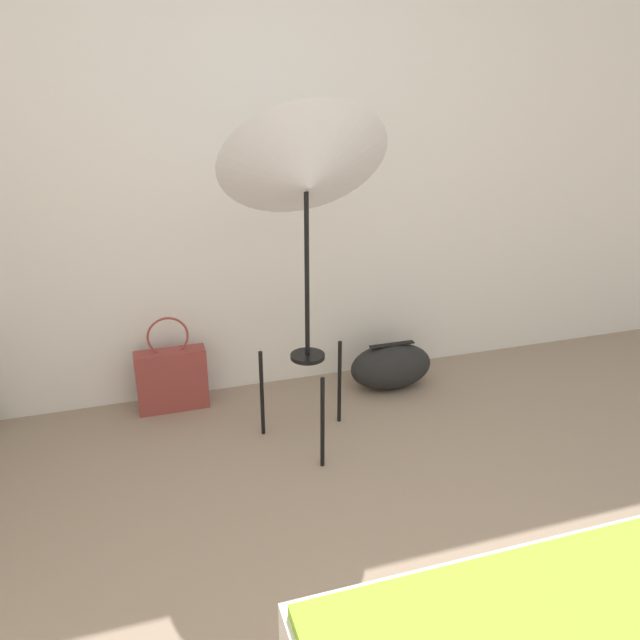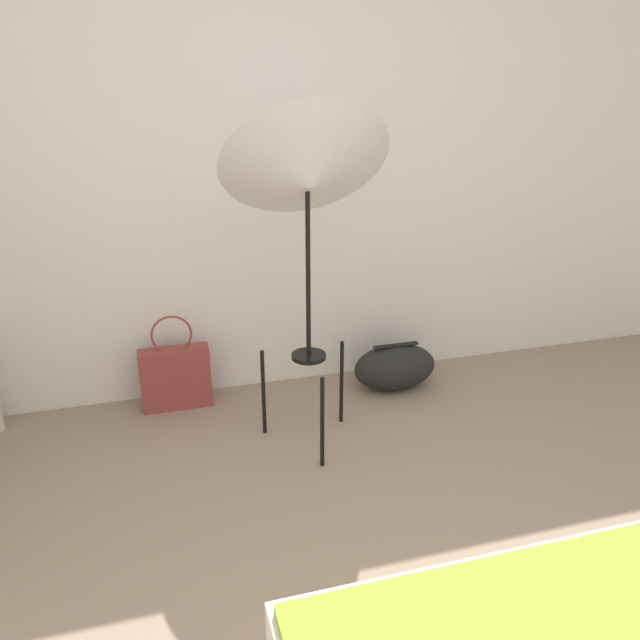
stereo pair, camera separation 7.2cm
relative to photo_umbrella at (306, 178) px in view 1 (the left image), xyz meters
name	(u,v)px [view 1 (the left image)]	position (x,y,z in m)	size (l,w,h in m)	color
wall_back	(275,157)	(0.03, 0.69, 0.00)	(8.00, 0.05, 2.60)	silver
photo_umbrella	(306,178)	(0.00, 0.00, 0.00)	(0.75, 0.62, 1.63)	black
tote_bag	(172,378)	(-0.61, 0.52, -1.12)	(0.37, 0.11, 0.54)	brown
duffel_bag	(391,366)	(0.61, 0.39, -1.16)	(0.49, 0.27, 0.28)	black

